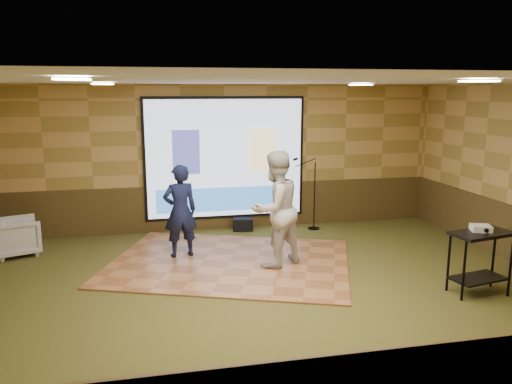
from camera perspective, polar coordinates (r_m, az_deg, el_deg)
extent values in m
plane|color=#313A1A|center=(7.40, 0.61, -11.27)|extent=(9.00, 9.00, 0.00)
cube|color=tan|center=(10.36, -3.58, 3.90)|extent=(9.00, 0.04, 3.00)
cube|color=tan|center=(3.75, 12.53, -10.07)|extent=(9.00, 0.04, 3.00)
cube|color=silver|center=(6.83, 0.66, 12.65)|extent=(9.00, 7.00, 0.04)
cube|color=#443216|center=(10.52, -3.50, -1.65)|extent=(9.00, 0.04, 0.95)
cube|color=black|center=(10.31, -3.54, 3.87)|extent=(3.32, 0.03, 2.52)
cube|color=#C9D8FF|center=(10.28, -3.52, 3.84)|extent=(3.20, 0.02, 2.40)
cube|color=#393D7F|center=(10.16, -7.99, 4.52)|extent=(0.55, 0.01, 0.90)
cube|color=#E3C083|center=(10.39, 0.87, 4.78)|extent=(0.55, 0.01, 0.90)
cube|color=#3676CC|center=(10.41, -3.45, -0.81)|extent=(2.88, 0.01, 0.50)
cube|color=#FFEBBF|center=(8.49, -17.12, 11.72)|extent=(0.32, 0.32, 0.02)
cube|color=#FFEBBF|center=(9.23, 11.87, 11.91)|extent=(0.32, 0.32, 0.02)
cube|color=#FFEBBF|center=(5.21, -20.26, 12.00)|extent=(0.32, 0.32, 0.02)
cube|color=#FFEBBF|center=(6.34, 24.12, 11.50)|extent=(0.32, 0.32, 0.02)
cube|color=#A66A3D|center=(8.55, -3.00, -7.98)|extent=(4.74, 4.19, 0.03)
imported|color=#13193C|center=(8.68, -8.66, -2.15)|extent=(0.65, 0.49, 1.61)
imported|color=beige|center=(8.11, 2.22, -1.95)|extent=(1.16, 1.08, 1.90)
cylinder|color=black|center=(7.50, 22.67, -8.31)|extent=(0.04, 0.04, 0.87)
cylinder|color=black|center=(7.93, 27.08, -7.64)|extent=(0.04, 0.04, 0.87)
cylinder|color=black|center=(7.79, 21.15, -7.47)|extent=(0.04, 0.04, 0.87)
cylinder|color=black|center=(8.20, 25.48, -6.88)|extent=(0.04, 0.04, 0.87)
cube|color=black|center=(7.72, 24.42, -4.34)|extent=(0.87, 0.46, 0.05)
cube|color=black|center=(7.91, 24.02, -8.98)|extent=(0.78, 0.41, 0.03)
cube|color=silver|center=(7.74, 24.31, -3.78)|extent=(0.32, 0.30, 0.09)
cylinder|color=black|center=(10.65, 6.61, -4.14)|extent=(0.25, 0.25, 0.02)
cylinder|color=black|center=(10.48, 6.70, -0.45)|extent=(0.02, 0.02, 1.42)
cylinder|color=black|center=(10.30, 5.69, 3.37)|extent=(0.45, 0.02, 0.18)
cylinder|color=black|center=(10.22, 4.53, 3.76)|extent=(0.11, 0.05, 0.08)
imported|color=gray|center=(9.81, -25.62, -4.62)|extent=(0.93, 0.92, 0.67)
cube|color=black|center=(10.44, -1.50, -3.71)|extent=(0.45, 0.33, 0.25)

